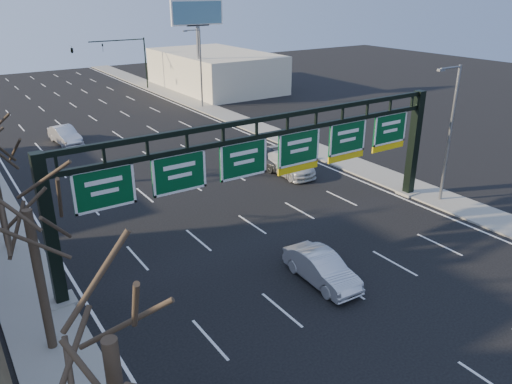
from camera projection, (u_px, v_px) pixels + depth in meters
ground at (373, 305)px, 22.66m from camera, size 160.00×160.00×0.00m
sidewalk_right at (310, 148)px, 44.59m from camera, size 3.00×120.00×0.12m
lane_markings at (180, 176)px, 38.03m from camera, size 21.60×120.00×0.01m
sign_gantry at (274, 161)px, 27.13m from camera, size 24.60×1.20×7.20m
building_right_distant at (215, 70)px, 70.43m from camera, size 12.00×20.00×5.00m
tree_near at (103, 299)px, 10.16m from camera, size 3.60×3.60×8.86m
tree_gantry at (21, 183)px, 17.22m from camera, size 3.60×3.60×8.48m
streetlight_near at (450, 128)px, 31.74m from camera, size 2.15×0.22×9.00m
streetlight_far at (200, 64)px, 57.89m from camera, size 2.15×0.22×9.00m
billboard_right at (198, 25)px, 61.51m from camera, size 7.00×0.50×12.00m
traffic_signal_mast at (101, 52)px, 65.79m from camera, size 10.16×0.54×7.00m
car_silver_sedan at (322, 268)px, 24.18m from camera, size 1.76×4.58×1.49m
car_white_wagon at (288, 164)px, 38.41m from camera, size 2.29×5.38×1.55m
car_grey_far at (265, 156)px, 39.97m from camera, size 2.55×4.94×1.61m
car_silver_distant at (65, 135)px, 45.82m from camera, size 2.12×4.89×1.56m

